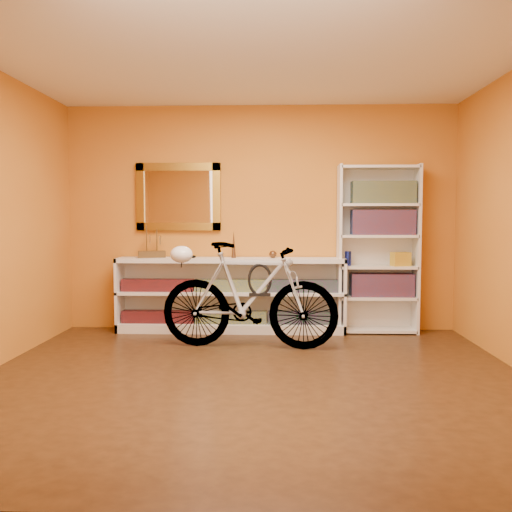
{
  "coord_description": "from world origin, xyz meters",
  "views": [
    {
      "loc": [
        0.18,
        -4.24,
        1.3
      ],
      "look_at": [
        0.0,
        0.7,
        0.95
      ],
      "focal_mm": 37.49,
      "sensor_mm": 36.0,
      "label": 1
    }
  ],
  "objects_px": {
    "bookcase": "(378,249)",
    "helmet": "(181,254)",
    "bicycle": "(249,295)",
    "console_unit": "(231,295)"
  },
  "relations": [
    {
      "from": "bookcase",
      "to": "helmet",
      "type": "relative_size",
      "value": 8.33
    },
    {
      "from": "bookcase",
      "to": "bicycle",
      "type": "xyz_separation_m",
      "value": [
        -1.42,
        -0.8,
        -0.42
      ]
    },
    {
      "from": "console_unit",
      "to": "bicycle",
      "type": "relative_size",
      "value": 1.44
    },
    {
      "from": "bicycle",
      "to": "console_unit",
      "type": "bearing_deg",
      "value": 23.33
    },
    {
      "from": "console_unit",
      "to": "bicycle",
      "type": "height_order",
      "value": "bicycle"
    },
    {
      "from": "bookcase",
      "to": "helmet",
      "type": "xyz_separation_m",
      "value": [
        -2.11,
        -0.73,
        -0.01
      ]
    },
    {
      "from": "bookcase",
      "to": "bicycle",
      "type": "distance_m",
      "value": 1.68
    },
    {
      "from": "bicycle",
      "to": "helmet",
      "type": "xyz_separation_m",
      "value": [
        -0.69,
        0.07,
        0.4
      ]
    },
    {
      "from": "console_unit",
      "to": "bookcase",
      "type": "relative_size",
      "value": 1.37
    },
    {
      "from": "console_unit",
      "to": "helmet",
      "type": "relative_size",
      "value": 11.39
    }
  ]
}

